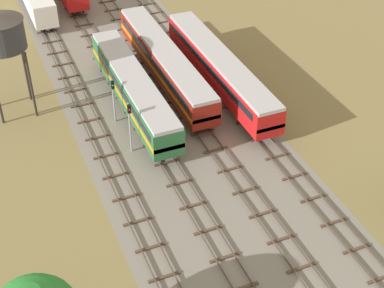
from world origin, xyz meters
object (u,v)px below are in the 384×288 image
passenger_coach_centre_near (220,68)px  water_tower (1,33)px  passenger_coach_centre_left_mid (165,61)px  diesel_railcar_left_nearest (133,88)px  signal_post_near (130,122)px  signal_post_nearest (113,95)px

passenger_coach_centre_near → water_tower: (-20.35, 4.11, 5.93)m
passenger_coach_centre_near → passenger_coach_centre_left_mid: bearing=143.2°
diesel_railcar_left_nearest → passenger_coach_centre_near: size_ratio=0.93×
passenger_coach_centre_near → signal_post_near: bearing=-150.5°
signal_post_nearest → passenger_coach_centre_left_mid: bearing=35.4°
diesel_railcar_left_nearest → signal_post_near: signal_post_near is taller
diesel_railcar_left_nearest → passenger_coach_centre_near: bearing=1.7°
passenger_coach_centre_left_mid → signal_post_near: 12.44m
water_tower → signal_post_nearest: size_ratio=2.18×
passenger_coach_centre_left_mid → signal_post_nearest: 8.70m
signal_post_nearest → signal_post_near: 5.18m
diesel_railcar_left_nearest → water_tower: size_ratio=1.99×
passenger_coach_centre_left_mid → signal_post_near: bearing=-124.8°
diesel_railcar_left_nearest → passenger_coach_centre_near: same height
passenger_coach_centre_near → passenger_coach_centre_left_mid: size_ratio=1.00×
passenger_coach_centre_near → signal_post_near: (-11.80, -6.67, 0.71)m
passenger_coach_centre_left_mid → signal_post_nearest: bearing=-144.6°
passenger_coach_centre_near → passenger_coach_centre_left_mid: (-4.72, 3.53, 0.00)m
passenger_coach_centre_near → diesel_railcar_left_nearest: bearing=-178.3°
passenger_coach_centre_left_mid → signal_post_near: signal_post_near is taller
diesel_railcar_left_nearest → signal_post_near: 6.85m
signal_post_nearest → signal_post_near: size_ratio=0.91×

